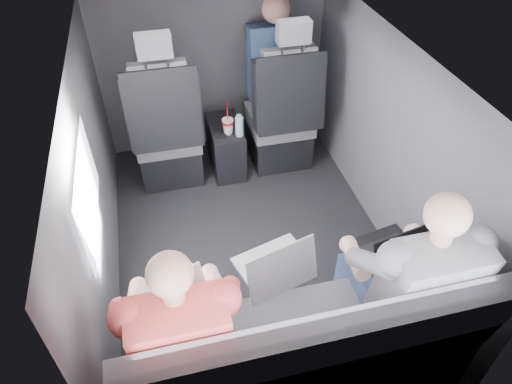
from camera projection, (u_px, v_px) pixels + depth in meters
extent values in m
plane|color=black|center=(251.00, 242.00, 3.18)|extent=(2.60, 2.60, 0.00)
plane|color=#B2B2AD|center=(249.00, 59.00, 2.29)|extent=(2.60, 2.60, 0.00)
cube|color=#56565B|center=(95.00, 188.00, 2.57)|extent=(0.02, 2.60, 1.35)
cube|color=#56565B|center=(388.00, 144.00, 2.89)|extent=(0.02, 2.60, 1.35)
cube|color=#56565B|center=(213.00, 69.00, 3.68)|extent=(1.80, 0.02, 1.35)
cube|color=#56565B|center=(327.00, 363.00, 1.78)|extent=(1.80, 0.02, 1.35)
cube|color=white|center=(88.00, 192.00, 2.21)|extent=(0.02, 0.75, 0.42)
cube|color=black|center=(290.00, 85.00, 3.22)|extent=(0.35, 0.11, 0.59)
cube|color=black|center=(170.00, 157.00, 3.67)|extent=(0.46, 0.48, 0.30)
cube|color=#5B5B60|center=(167.00, 134.00, 3.50)|extent=(0.48, 0.46, 0.14)
cube|color=#5B5B60|center=(163.00, 105.00, 3.11)|extent=(0.38, 0.18, 0.61)
cube|color=black|center=(131.00, 113.00, 3.09)|extent=(0.08, 0.21, 0.53)
cube|color=black|center=(195.00, 105.00, 3.17)|extent=(0.08, 0.21, 0.53)
cube|color=black|center=(164.00, 111.00, 3.07)|extent=(0.50, 0.11, 0.58)
cube|color=#5B5B60|center=(154.00, 45.00, 2.79)|extent=(0.22, 0.10, 0.15)
cube|color=black|center=(278.00, 142.00, 3.83)|extent=(0.46, 0.48, 0.30)
cube|color=#5B5B60|center=(279.00, 119.00, 3.67)|extent=(0.48, 0.46, 0.14)
cube|color=#5B5B60|center=(289.00, 90.00, 3.28)|extent=(0.38, 0.18, 0.61)
cube|color=black|center=(259.00, 97.00, 3.26)|extent=(0.08, 0.21, 0.53)
cube|color=black|center=(317.00, 90.00, 3.33)|extent=(0.08, 0.21, 0.53)
cube|color=black|center=(291.00, 95.00, 3.23)|extent=(0.50, 0.11, 0.58)
cube|color=#5B5B60|center=(294.00, 32.00, 2.96)|extent=(0.22, 0.10, 0.15)
cube|color=black|center=(226.00, 147.00, 3.69)|extent=(0.24, 0.48, 0.40)
cylinder|color=black|center=(221.00, 135.00, 3.46)|extent=(0.09, 0.09, 0.01)
cylinder|color=black|center=(235.00, 133.00, 3.48)|extent=(0.09, 0.09, 0.01)
cube|color=#5B5B60|center=(298.00, 357.00, 2.28)|extent=(1.60, 0.50, 0.45)
cube|color=#5B5B60|center=(323.00, 351.00, 1.81)|extent=(1.60, 0.17, 0.47)
cylinder|color=red|center=(228.00, 122.00, 3.42)|extent=(0.09, 0.09, 0.02)
cylinder|color=white|center=(228.00, 120.00, 3.40)|extent=(0.09, 0.09, 0.01)
cylinder|color=red|center=(227.00, 111.00, 3.35)|extent=(0.01, 0.01, 0.14)
cylinder|color=#AED3EB|center=(239.00, 127.00, 3.41)|extent=(0.06, 0.06, 0.15)
cylinder|color=#AED3EB|center=(239.00, 116.00, 3.35)|extent=(0.04, 0.04, 0.02)
cube|color=silver|center=(173.00, 293.00, 2.14)|extent=(0.41, 0.38, 0.02)
cube|color=silver|center=(173.00, 294.00, 2.12)|extent=(0.31, 0.25, 0.00)
cube|color=silver|center=(171.00, 279.00, 2.18)|extent=(0.11, 0.10, 0.00)
cube|color=silver|center=(174.00, 304.00, 1.94)|extent=(0.33, 0.23, 0.24)
cube|color=silver|center=(174.00, 303.00, 1.95)|extent=(0.29, 0.19, 0.20)
cube|color=#AEAEB2|center=(273.00, 263.00, 2.27)|extent=(0.41, 0.34, 0.02)
cube|color=silver|center=(274.00, 263.00, 2.26)|extent=(0.32, 0.21, 0.00)
cube|color=#AEAEB2|center=(269.00, 250.00, 2.32)|extent=(0.12, 0.08, 0.00)
cube|color=#AEAEB2|center=(283.00, 270.00, 2.08)|extent=(0.36, 0.17, 0.24)
cube|color=silver|center=(282.00, 269.00, 2.08)|extent=(0.32, 0.14, 0.20)
cube|color=black|center=(384.00, 248.00, 2.35)|extent=(0.36, 0.28, 0.02)
cube|color=black|center=(385.00, 248.00, 2.33)|extent=(0.28, 0.17, 0.00)
cube|color=black|center=(378.00, 237.00, 2.39)|extent=(0.10, 0.07, 0.00)
cube|color=black|center=(401.00, 253.00, 2.17)|extent=(0.33, 0.12, 0.21)
cube|color=silver|center=(400.00, 252.00, 2.18)|extent=(0.29, 0.10, 0.18)
cube|color=#323136|center=(159.00, 332.00, 2.07)|extent=(0.14, 0.41, 0.12)
cube|color=#323136|center=(204.00, 323.00, 2.10)|extent=(0.14, 0.41, 0.12)
cube|color=#323136|center=(164.00, 327.00, 2.41)|extent=(0.12, 0.12, 0.45)
cube|color=#323136|center=(202.00, 319.00, 2.45)|extent=(0.12, 0.12, 0.45)
cube|color=#C34740|center=(182.00, 339.00, 1.79)|extent=(0.37, 0.25, 0.51)
sphere|color=#D99F88|center=(170.00, 274.00, 1.57)|extent=(0.17, 0.17, 0.17)
cylinder|color=#D99F88|center=(134.00, 303.00, 2.01)|extent=(0.11, 0.26, 0.11)
cylinder|color=#D99F88|center=(217.00, 286.00, 2.08)|extent=(0.11, 0.26, 0.11)
cube|color=navy|center=(374.00, 287.00, 2.25)|extent=(0.15, 0.44, 0.13)
cube|color=navy|center=(414.00, 278.00, 2.29)|extent=(0.15, 0.44, 0.13)
cube|color=navy|center=(348.00, 286.00, 2.61)|extent=(0.13, 0.13, 0.45)
cube|color=navy|center=(383.00, 279.00, 2.65)|extent=(0.13, 0.13, 0.45)
cube|color=slate|center=(426.00, 284.00, 1.97)|extent=(0.40, 0.27, 0.54)
sphere|color=beige|center=(447.00, 215.00, 1.74)|extent=(0.18, 0.18, 0.18)
cylinder|color=beige|center=(355.00, 258.00, 2.20)|extent=(0.11, 0.27, 0.12)
cylinder|color=beige|center=(429.00, 243.00, 2.27)|extent=(0.11, 0.27, 0.12)
cube|color=navy|center=(275.00, 63.00, 3.53)|extent=(0.42, 0.27, 0.60)
sphere|color=#D99F88|center=(276.00, 9.00, 3.28)|extent=(0.21, 0.21, 0.21)
cube|color=navy|center=(272.00, 93.00, 3.77)|extent=(0.35, 0.42, 0.13)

